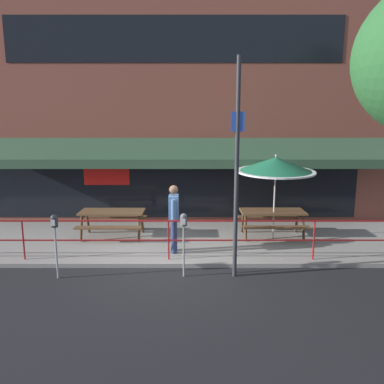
{
  "coord_description": "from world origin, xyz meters",
  "views": [
    {
      "loc": [
        0.56,
        -8.21,
        3.32
      ],
      "look_at": [
        0.53,
        1.6,
        1.5
      ],
      "focal_mm": 35.0,
      "sensor_mm": 36.0,
      "label": 1
    }
  ],
  "objects_px": {
    "picnic_table_left": "(113,216)",
    "parking_meter_far": "(184,226)",
    "patio_umbrella_centre": "(277,165)",
    "picnic_table_centre": "(273,216)",
    "pedestrian_walking": "(175,215)",
    "street_sign_pole": "(238,169)",
    "parking_meter_near": "(56,227)"
  },
  "relations": [
    {
      "from": "picnic_table_left",
      "to": "parking_meter_far",
      "type": "xyz_separation_m",
      "value": [
        2.08,
        -2.57,
        0.44
      ]
    },
    {
      "from": "patio_umbrella_centre",
      "to": "picnic_table_centre",
      "type": "bearing_deg",
      "value": 90.0
    },
    {
      "from": "pedestrian_walking",
      "to": "street_sign_pole",
      "type": "height_order",
      "value": "street_sign_pole"
    },
    {
      "from": "patio_umbrella_centre",
      "to": "parking_meter_far",
      "type": "xyz_separation_m",
      "value": [
        -2.47,
        -2.43,
        -1.03
      ]
    },
    {
      "from": "pedestrian_walking",
      "to": "parking_meter_far",
      "type": "height_order",
      "value": "pedestrian_walking"
    },
    {
      "from": "street_sign_pole",
      "to": "patio_umbrella_centre",
      "type": "bearing_deg",
      "value": 60.61
    },
    {
      "from": "picnic_table_left",
      "to": "street_sign_pole",
      "type": "relative_size",
      "value": 0.39
    },
    {
      "from": "patio_umbrella_centre",
      "to": "parking_meter_near",
      "type": "bearing_deg",
      "value": -154.11
    },
    {
      "from": "patio_umbrella_centre",
      "to": "pedestrian_walking",
      "type": "bearing_deg",
      "value": -157.76
    },
    {
      "from": "picnic_table_centre",
      "to": "patio_umbrella_centre",
      "type": "height_order",
      "value": "patio_umbrella_centre"
    },
    {
      "from": "pedestrian_walking",
      "to": "street_sign_pole",
      "type": "xyz_separation_m",
      "value": [
        1.39,
        -1.28,
        1.32
      ]
    },
    {
      "from": "picnic_table_centre",
      "to": "pedestrian_walking",
      "type": "height_order",
      "value": "pedestrian_walking"
    },
    {
      "from": "patio_umbrella_centre",
      "to": "parking_meter_near",
      "type": "distance_m",
      "value": 5.87
    },
    {
      "from": "patio_umbrella_centre",
      "to": "pedestrian_walking",
      "type": "height_order",
      "value": "patio_umbrella_centre"
    },
    {
      "from": "patio_umbrella_centre",
      "to": "parking_meter_far",
      "type": "height_order",
      "value": "patio_umbrella_centre"
    },
    {
      "from": "picnic_table_centre",
      "to": "parking_meter_far",
      "type": "xyz_separation_m",
      "value": [
        -2.47,
        -2.6,
        0.44
      ]
    },
    {
      "from": "patio_umbrella_centre",
      "to": "picnic_table_left",
      "type": "bearing_deg",
      "value": 178.27
    },
    {
      "from": "picnic_table_centre",
      "to": "patio_umbrella_centre",
      "type": "relative_size",
      "value": 0.76
    },
    {
      "from": "street_sign_pole",
      "to": "picnic_table_left",
      "type": "bearing_deg",
      "value": 141.53
    },
    {
      "from": "parking_meter_near",
      "to": "street_sign_pole",
      "type": "xyz_separation_m",
      "value": [
        3.85,
        0.12,
        1.23
      ]
    },
    {
      "from": "patio_umbrella_centre",
      "to": "pedestrian_walking",
      "type": "xyz_separation_m",
      "value": [
        -2.74,
        -1.12,
        -1.12
      ]
    },
    {
      "from": "pedestrian_walking",
      "to": "parking_meter_near",
      "type": "relative_size",
      "value": 1.2
    },
    {
      "from": "patio_umbrella_centre",
      "to": "parking_meter_near",
      "type": "height_order",
      "value": "patio_umbrella_centre"
    },
    {
      "from": "picnic_table_centre",
      "to": "parking_meter_near",
      "type": "height_order",
      "value": "parking_meter_near"
    },
    {
      "from": "picnic_table_left",
      "to": "pedestrian_walking",
      "type": "height_order",
      "value": "pedestrian_walking"
    },
    {
      "from": "patio_umbrella_centre",
      "to": "parking_meter_far",
      "type": "relative_size",
      "value": 1.67
    },
    {
      "from": "picnic_table_centre",
      "to": "picnic_table_left",
      "type": "bearing_deg",
      "value": -179.62
    },
    {
      "from": "pedestrian_walking",
      "to": "picnic_table_centre",
      "type": "bearing_deg",
      "value": 25.17
    },
    {
      "from": "pedestrian_walking",
      "to": "street_sign_pole",
      "type": "bearing_deg",
      "value": -42.75
    },
    {
      "from": "parking_meter_near",
      "to": "patio_umbrella_centre",
      "type": "bearing_deg",
      "value": 25.89
    },
    {
      "from": "pedestrian_walking",
      "to": "parking_meter_near",
      "type": "height_order",
      "value": "pedestrian_walking"
    },
    {
      "from": "parking_meter_far",
      "to": "picnic_table_centre",
      "type": "bearing_deg",
      "value": 46.48
    }
  ]
}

